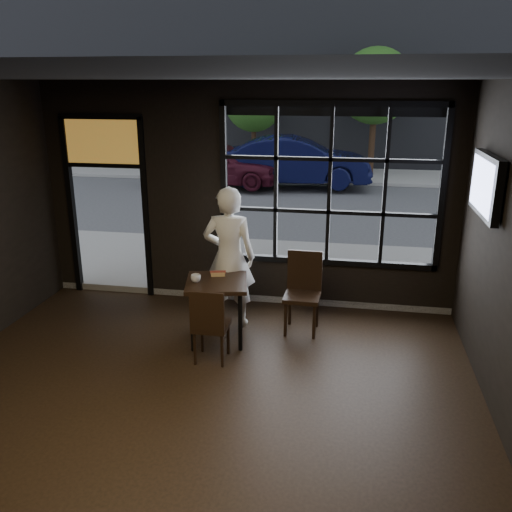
% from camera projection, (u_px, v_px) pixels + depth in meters
% --- Properties ---
extents(floor, '(6.00, 7.00, 0.02)m').
position_uv_depth(floor, '(171.00, 447.00, 4.96)').
color(floor, black).
rests_on(floor, ground).
extents(ceiling, '(6.00, 7.00, 0.02)m').
position_uv_depth(ceiling, '(149.00, 77.00, 3.97)').
color(ceiling, black).
rests_on(ceiling, ground).
extents(window_frame, '(3.06, 0.12, 2.28)m').
position_uv_depth(window_frame, '(330.00, 186.00, 7.48)').
color(window_frame, black).
rests_on(window_frame, ground).
extents(stained_transom, '(1.20, 0.06, 0.70)m').
position_uv_depth(stained_transom, '(103.00, 141.00, 7.86)').
color(stained_transom, orange).
rests_on(stained_transom, ground).
extents(street_asphalt, '(60.00, 41.00, 0.04)m').
position_uv_depth(street_asphalt, '(324.00, 147.00, 27.44)').
color(street_asphalt, '#545456').
rests_on(street_asphalt, ground).
extents(cafe_table, '(0.89, 0.89, 0.81)m').
position_uv_depth(cafe_table, '(217.00, 311.00, 6.87)').
color(cafe_table, black).
rests_on(cafe_table, floor).
extents(chair_near, '(0.41, 0.41, 0.93)m').
position_uv_depth(chair_near, '(211.00, 323.00, 6.36)').
color(chair_near, black).
rests_on(chair_near, floor).
extents(chair_window, '(0.48, 0.48, 1.06)m').
position_uv_depth(chair_window, '(302.00, 294.00, 7.06)').
color(chair_window, black).
rests_on(chair_window, floor).
extents(man, '(0.72, 0.49, 1.90)m').
position_uv_depth(man, '(229.00, 257.00, 7.18)').
color(man, white).
rests_on(man, floor).
extents(hotdog, '(0.21, 0.13, 0.06)m').
position_uv_depth(hotdog, '(218.00, 274.00, 6.91)').
color(hotdog, tan).
rests_on(hotdog, cafe_table).
extents(cup, '(0.13, 0.13, 0.10)m').
position_uv_depth(cup, '(196.00, 278.00, 6.69)').
color(cup, silver).
rests_on(cup, cafe_table).
extents(tv, '(0.13, 1.14, 0.66)m').
position_uv_depth(tv, '(486.00, 185.00, 5.83)').
color(tv, black).
rests_on(tv, wall_right).
extents(navy_car, '(4.66, 1.97, 1.49)m').
position_uv_depth(navy_car, '(296.00, 161.00, 16.53)').
color(navy_car, black).
rests_on(navy_car, street_asphalt).
extents(maroon_car, '(4.06, 1.83, 1.35)m').
position_uv_depth(maroon_car, '(217.00, 163.00, 16.61)').
color(maroon_car, '#400F1C').
rests_on(maroon_car, street_asphalt).
extents(tree_left, '(2.05, 2.05, 3.50)m').
position_uv_depth(tree_left, '(254.00, 103.00, 19.03)').
color(tree_left, '#332114').
rests_on(tree_left, street_asphalt).
extents(tree_right, '(2.51, 2.51, 4.28)m').
position_uv_depth(tree_right, '(375.00, 86.00, 18.01)').
color(tree_right, '#332114').
rests_on(tree_right, street_asphalt).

